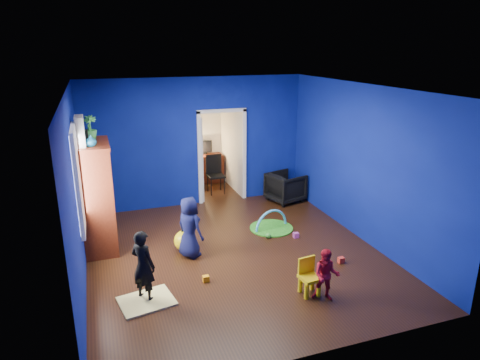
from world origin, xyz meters
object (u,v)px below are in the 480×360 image
object	(u,v)px
vase	(91,141)
toddler_red	(326,275)
child_navy	(189,227)
crt_tv	(99,194)
folding_chair	(216,175)
kid_chair	(310,279)
armchair	(286,187)
study_desk	(206,168)
child_black	(143,266)
hopper_ball	(184,241)
play_mat	(271,228)
tv_armoire	(97,197)

from	to	relation	value
vase	toddler_red	bearing A→B (deg)	-40.19
child_navy	vase	bearing A→B (deg)	36.58
crt_tv	folding_chair	bearing A→B (deg)	38.37
kid_chair	folding_chair	distance (m)	4.86
armchair	study_desk	world-z (taller)	study_desk
child_black	child_navy	xyz separation A→B (m)	(0.92, 1.09, 0.01)
vase	study_desk	distance (m)	4.77
child_black	hopper_ball	world-z (taller)	child_black
child_black	kid_chair	bearing A→B (deg)	-149.23
child_navy	vase	xyz separation A→B (m)	(-1.46, 0.59, 1.51)
child_black	play_mat	xyz separation A→B (m)	(2.72, 1.71, -0.53)
kid_chair	play_mat	xyz separation A→B (m)	(0.40, 2.38, -0.24)
hopper_ball	study_desk	bearing A→B (deg)	69.69
toddler_red	folding_chair	world-z (taller)	folding_chair
study_desk	child_navy	bearing A→B (deg)	-108.51
armchair	toddler_red	world-z (taller)	toddler_red
child_black	play_mat	size ratio (longest dim) A/B	1.24
child_navy	folding_chair	size ratio (longest dim) A/B	1.19
child_black	vase	world-z (taller)	vase
armchair	tv_armoire	bearing A→B (deg)	88.64
play_mat	child_navy	bearing A→B (deg)	-161.18
play_mat	folding_chair	distance (m)	2.56
vase	tv_armoire	world-z (taller)	vase
toddler_red	crt_tv	bearing A→B (deg)	166.17
vase	tv_armoire	xyz separation A→B (m)	(0.00, 0.30, -1.08)
kid_chair	toddler_red	bearing A→B (deg)	-59.77
tv_armoire	child_black	bearing A→B (deg)	-74.59
toddler_red	vase	size ratio (longest dim) A/B	4.12
toddler_red	folding_chair	distance (m)	5.06
tv_armoire	study_desk	size ratio (longest dim) A/B	2.23
child_black	folding_chair	distance (m)	4.76
child_navy	vase	distance (m)	2.18
crt_tv	study_desk	bearing A→B (deg)	48.67
hopper_ball	study_desk	distance (m)	4.06
hopper_ball	vase	bearing A→B (deg)	166.40
child_black	child_navy	bearing A→B (deg)	-83.19
toddler_red	crt_tv	distance (m)	4.18
toddler_red	kid_chair	xyz separation A→B (m)	(-0.15, 0.20, -0.14)
child_navy	crt_tv	bearing A→B (deg)	26.53
child_navy	tv_armoire	distance (m)	1.77
crt_tv	armchair	bearing A→B (deg)	14.78
vase	study_desk	world-z (taller)	vase
toddler_red	hopper_ball	size ratio (longest dim) A/B	2.10
kid_chair	hopper_ball	bearing A→B (deg)	119.33
child_navy	hopper_ball	xyz separation A→B (m)	(-0.05, 0.25, -0.36)
play_mat	study_desk	xyz separation A→B (m)	(-0.45, 3.44, 0.36)
child_black	study_desk	size ratio (longest dim) A/B	1.23
kid_chair	play_mat	world-z (taller)	kid_chair
child_black	toddler_red	distance (m)	2.63
crt_tv	folding_chair	world-z (taller)	crt_tv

